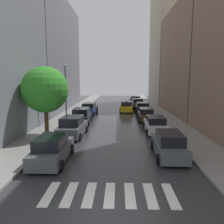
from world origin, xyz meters
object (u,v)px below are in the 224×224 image
parked_car_right_nearest (169,145)px  taxi_midroad (126,107)px  parked_car_left_second (73,127)px  street_tree_left (45,90)px  parked_car_right_third (146,114)px  lamp_post_left (66,89)px  parked_car_right_sixth (135,100)px  parked_car_left_fourth (89,109)px  parked_car_right_fifth (137,103)px  parked_car_left_nearest (52,149)px  parked_car_right_fourth (142,108)px  parked_car_right_second (155,125)px  parked_car_left_third (82,116)px

parked_car_right_nearest → taxi_midroad: size_ratio=1.00×
parked_car_left_second → street_tree_left: bearing=99.6°
parked_car_right_third → lamp_post_left: size_ratio=0.70×
parked_car_right_sixth → taxi_midroad: size_ratio=0.89×
parked_car_left_fourth → parked_car_right_fifth: size_ratio=1.08×
parked_car_left_nearest → parked_car_right_nearest: (7.48, 1.18, 0.00)m
parked_car_left_second → parked_car_right_fourth: bearing=-26.7°
parked_car_right_nearest → parked_car_right_fifth: (0.05, 25.17, -0.01)m
parked_car_left_nearest → street_tree_left: bearing=20.5°
parked_car_left_second → parked_car_right_sixth: 27.28m
parked_car_left_nearest → parked_car_right_fourth: bearing=-21.6°
parked_car_right_nearest → lamp_post_left: (-9.28, 10.26, 3.19)m
parked_car_right_nearest → parked_car_right_second: 6.68m
parked_car_right_fourth → parked_car_right_sixth: parked_car_right_fourth is taller
parked_car_right_nearest → taxi_midroad: (-2.13, 20.28, -0.01)m
parked_car_right_second → parked_car_right_fourth: bearing=0.9°
parked_car_left_nearest → parked_car_right_fourth: parked_car_left_nearest is taller
parked_car_left_nearest → parked_car_right_sixth: bearing=-13.5°
parked_car_left_second → parked_car_right_fourth: (7.74, 13.80, -0.08)m
parked_car_right_third → taxi_midroad: 7.65m
parked_car_right_nearest → street_tree_left: size_ratio=0.77×
parked_car_right_nearest → lamp_post_left: size_ratio=0.70×
parked_car_left_nearest → taxi_midroad: taxi_midroad is taller
parked_car_left_nearest → taxi_midroad: size_ratio=0.97×
parked_car_right_fourth → street_tree_left: street_tree_left is taller
parked_car_right_third → parked_car_right_sixth: parked_car_right_sixth is taller
parked_car_left_nearest → parked_car_right_nearest: 7.57m
parked_car_left_third → parked_car_right_sixth: (7.68, 20.58, -0.09)m
street_tree_left → lamp_post_left: 5.57m
parked_car_right_third → parked_car_left_second: bearing=137.6°
parked_car_right_sixth → street_tree_left: (-9.80, -26.50, 3.43)m
street_tree_left → parked_car_right_fifth: bearing=64.4°
parked_car_left_second → taxi_midroad: taxi_midroad is taller
parked_car_right_nearest → parked_car_right_second: size_ratio=1.02×
parked_car_right_second → parked_car_right_fourth: 12.12m
parked_car_right_fifth → taxi_midroad: (-2.18, -4.89, 0.00)m
parked_car_right_fourth → parked_car_left_second: bearing=149.4°
parked_car_right_fifth → parked_car_left_nearest: bearing=161.6°
parked_car_right_fifth → street_tree_left: street_tree_left is taller
parked_car_left_third → parked_car_right_fourth: (7.89, 8.15, -0.09)m
parked_car_left_nearest → parked_car_right_third: 16.01m
parked_car_left_fourth → lamp_post_left: size_ratio=0.71×
parked_car_right_nearest → parked_car_right_second: parked_car_right_nearest is taller
parked_car_left_third → parked_car_right_fifth: parked_car_left_third is taller
parked_car_right_second → taxi_midroad: 13.81m
parked_car_left_second → parked_car_right_third: size_ratio=1.00×
parked_car_right_sixth → taxi_midroad: (-2.19, -10.94, 0.01)m
parked_car_right_third → street_tree_left: size_ratio=0.76×
parked_car_right_fourth → lamp_post_left: size_ratio=0.62×
parked_car_right_second → street_tree_left: 10.71m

